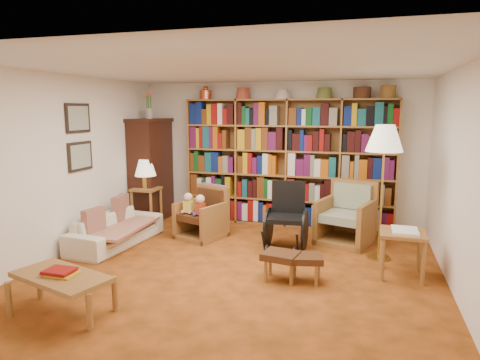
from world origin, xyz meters
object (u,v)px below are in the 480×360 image
at_px(footstool_b, 281,257).
at_px(armchair_sage, 346,219).
at_px(sofa, 116,229).
at_px(floor_lamp, 384,144).
at_px(footstool_a, 305,260).
at_px(coffee_table, 61,279).
at_px(wheelchair, 286,219).
at_px(armchair_leather, 203,216).
at_px(side_table_lamp, 146,197).
at_px(side_table_papers, 402,239).

bearing_deg(footstool_b, armchair_sage, 69.80).
bearing_deg(sofa, floor_lamp, -77.73).
relative_size(footstool_a, coffee_table, 0.41).
relative_size(wheelchair, floor_lamp, 0.54).
xyz_separation_m(armchair_leather, floor_lamp, (2.69, -0.30, 1.24)).
height_order(sofa, side_table_lamp, side_table_lamp).
distance_m(armchair_leather, footstool_b, 2.09).
relative_size(side_table_lamp, wheelchair, 0.67).
bearing_deg(side_table_papers, coffee_table, -149.02).
relative_size(armchair_leather, wheelchair, 0.87).
xyz_separation_m(side_table_papers, footstool_b, (-1.39, -0.53, -0.20)).
bearing_deg(sofa, footstool_a, -96.58).
relative_size(side_table_papers, footstool_b, 1.30).
distance_m(armchair_leather, floor_lamp, 2.97).
distance_m(wheelchair, side_table_papers, 1.66).
xyz_separation_m(floor_lamp, footstool_a, (-0.85, -1.08, -1.31)).
xyz_separation_m(sofa, footstool_b, (2.64, -0.63, 0.04)).
relative_size(side_table_lamp, side_table_papers, 1.12).
bearing_deg(sofa, armchair_leather, -49.54).
relative_size(side_table_lamp, armchair_leather, 0.78).
relative_size(sofa, coffee_table, 1.46).
xyz_separation_m(armchair_sage, floor_lamp, (0.48, -0.69, 1.22)).
xyz_separation_m(floor_lamp, side_table_papers, (0.25, -0.59, -1.10)).
height_order(floor_lamp, footstool_a, floor_lamp).
height_order(side_table_lamp, armchair_leather, armchair_leather).
height_order(sofa, side_table_papers, side_table_papers).
bearing_deg(armchair_sage, sofa, -160.43).
height_order(side_table_papers, footstool_b, side_table_papers).
relative_size(armchair_leather, armchair_sage, 0.88).
xyz_separation_m(side_table_papers, footstool_a, (-1.10, -0.50, -0.21)).
relative_size(footstool_a, footstool_b, 0.99).
xyz_separation_m(footstool_b, coffee_table, (-1.92, -1.46, 0.08)).
xyz_separation_m(sofa, footstool_a, (2.93, -0.60, 0.03)).
xyz_separation_m(sofa, side_table_papers, (4.03, -0.10, 0.24)).
relative_size(sofa, side_table_lamp, 2.43).
bearing_deg(armchair_sage, side_table_papers, -60.36).
xyz_separation_m(armchair_sage, coffee_table, (-2.59, -3.26, 0.00)).
xyz_separation_m(footstool_a, coffee_table, (-2.21, -1.49, 0.09)).
distance_m(armchair_leather, wheelchair, 1.42).
bearing_deg(footstool_b, footstool_a, 6.75).
bearing_deg(floor_lamp, wheelchair, 178.21).
bearing_deg(armchair_sage, armchair_leather, -169.93).
distance_m(sofa, wheelchair, 2.56).
distance_m(sofa, side_table_papers, 4.04).
distance_m(side_table_lamp, side_table_papers, 4.31).
xyz_separation_m(sofa, coffee_table, (0.72, -2.09, 0.12)).
distance_m(sofa, side_table_lamp, 1.16).
height_order(wheelchair, floor_lamp, floor_lamp).
height_order(armchair_sage, floor_lamp, floor_lamp).
bearing_deg(footstool_a, side_table_papers, 24.32).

